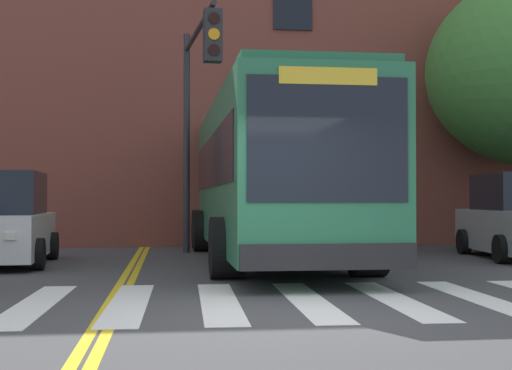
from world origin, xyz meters
TOP-DOWN VIEW (x-y plane):
  - ground_plane at (0.00, 0.00)m, footprint 120.00×120.00m
  - crosswalk at (0.49, 1.24)m, footprint 12.14×3.93m
  - lane_line_yellow_inner at (-2.09, 15.24)m, footprint 0.12×36.00m
  - lane_line_yellow_outer at (-1.93, 15.24)m, footprint 0.12×36.00m
  - city_bus at (0.80, 7.54)m, footprint 3.06×11.78m
  - car_navy_behind_bus at (1.92, 17.59)m, footprint 2.51×4.48m
  - traffic_light_overhead at (-0.74, 7.88)m, footprint 0.66×4.46m
  - building_facade at (-3.11, 14.86)m, footprint 39.23×6.17m

SIDE VIEW (x-z plane):
  - ground_plane at x=0.00m, z-range 0.00..0.00m
  - lane_line_yellow_inner at x=-2.09m, z-range 0.00..0.01m
  - lane_line_yellow_outer at x=-1.93m, z-range 0.00..0.01m
  - crosswalk at x=0.49m, z-range 0.00..0.01m
  - car_navy_behind_bus at x=1.92m, z-range -0.09..1.74m
  - city_bus at x=0.80m, z-range 0.12..3.54m
  - traffic_light_overhead at x=-0.74m, z-range 1.01..6.43m
  - building_facade at x=-3.11m, z-range 0.01..12.86m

